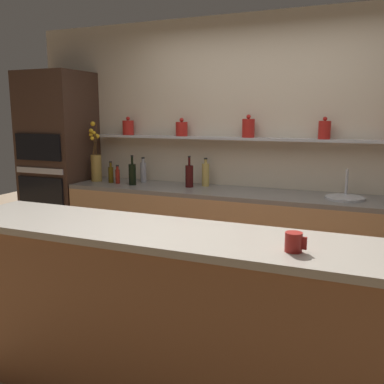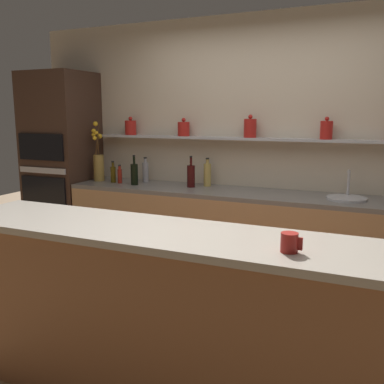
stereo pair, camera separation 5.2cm
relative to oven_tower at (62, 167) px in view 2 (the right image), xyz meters
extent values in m
plane|color=olive|center=(2.25, -1.24, -1.05)|extent=(12.00, 12.00, 0.00)
cube|color=beige|center=(2.25, 0.36, 0.25)|extent=(5.20, 0.10, 2.60)
cube|color=#B7B7BC|center=(2.14, 0.22, 0.36)|extent=(3.44, 0.18, 0.02)
cylinder|color=#AD1E19|center=(0.79, 0.21, 0.45)|extent=(0.12, 0.12, 0.16)
sphere|color=#AD1E19|center=(0.79, 0.21, 0.55)|extent=(0.04, 0.04, 0.04)
cylinder|color=#AD1E19|center=(1.43, 0.21, 0.44)|extent=(0.12, 0.12, 0.14)
sphere|color=#AD1E19|center=(1.43, 0.21, 0.54)|extent=(0.04, 0.04, 0.04)
cylinder|color=#AD1E19|center=(2.14, 0.21, 0.46)|extent=(0.12, 0.12, 0.18)
sphere|color=#AD1E19|center=(2.14, 0.21, 0.57)|extent=(0.04, 0.04, 0.04)
cylinder|color=#AD1E19|center=(2.85, 0.21, 0.45)|extent=(0.11, 0.11, 0.16)
sphere|color=#AD1E19|center=(2.85, 0.21, 0.55)|extent=(0.04, 0.04, 0.04)
cube|color=tan|center=(2.14, 0.00, -0.61)|extent=(3.54, 0.62, 0.88)
cube|color=slate|center=(2.14, 0.00, -0.15)|extent=(3.54, 0.62, 0.04)
cube|color=#99603D|center=(2.25, -1.83, -0.56)|extent=(2.67, 0.55, 0.98)
cube|color=#ADA393|center=(2.25, -1.83, -0.05)|extent=(2.73, 0.61, 0.04)
cube|color=#3D281E|center=(0.00, 0.00, 0.00)|extent=(0.70, 0.62, 2.10)
cube|color=black|center=(0.00, -0.32, -0.27)|extent=(0.59, 0.02, 0.40)
cube|color=black|center=(0.00, -0.32, 0.25)|extent=(0.59, 0.02, 0.28)
cube|color=#B7B7BC|center=(0.00, -0.32, 0.00)|extent=(0.62, 0.02, 0.06)
cylinder|color=olive|center=(0.49, 0.02, 0.01)|extent=(0.11, 0.11, 0.29)
cylinder|color=#4C3319|center=(0.50, 0.00, 0.28)|extent=(0.03, 0.02, 0.24)
sphere|color=yellow|center=(0.52, -0.04, 0.40)|extent=(0.04, 0.04, 0.04)
cylinder|color=#4C3319|center=(0.48, 0.04, 0.26)|extent=(0.02, 0.01, 0.20)
sphere|color=yellow|center=(0.47, 0.08, 0.36)|extent=(0.06, 0.06, 0.06)
cylinder|color=#4C3319|center=(0.47, 0.02, 0.27)|extent=(0.01, 0.06, 0.21)
sphere|color=yellow|center=(0.43, 0.03, 0.37)|extent=(0.04, 0.04, 0.04)
cylinder|color=#4C3319|center=(0.49, 0.01, 0.25)|extent=(0.05, 0.01, 0.18)
sphere|color=yellow|center=(0.49, -0.03, 0.34)|extent=(0.04, 0.04, 0.04)
cylinder|color=#4C3319|center=(0.48, 0.02, 0.32)|extent=(0.04, 0.05, 0.33)
sphere|color=yellow|center=(0.45, 0.04, 0.49)|extent=(0.05, 0.05, 0.05)
cylinder|color=#4C3319|center=(0.49, 0.02, 0.29)|extent=(0.02, 0.07, 0.25)
sphere|color=yellow|center=(0.45, 0.01, 0.42)|extent=(0.05, 0.05, 0.05)
cylinder|color=#B7B7BC|center=(3.07, 0.00, -0.12)|extent=(0.34, 0.34, 0.02)
cylinder|color=#B7B7BC|center=(3.07, 0.13, 0.00)|extent=(0.02, 0.02, 0.22)
cylinder|color=#B7B7BC|center=(3.07, 0.07, 0.11)|extent=(0.02, 0.12, 0.02)
cylinder|color=gray|center=(1.00, 0.15, -0.02)|extent=(0.06, 0.06, 0.21)
cylinder|color=gray|center=(1.00, 0.15, 0.10)|extent=(0.03, 0.03, 0.04)
cylinder|color=black|center=(1.00, 0.15, 0.13)|extent=(0.03, 0.03, 0.01)
cylinder|color=tan|center=(1.71, 0.17, -0.01)|extent=(0.08, 0.08, 0.23)
cylinder|color=tan|center=(1.71, 0.17, 0.12)|extent=(0.03, 0.03, 0.04)
cylinder|color=black|center=(1.71, 0.17, 0.15)|extent=(0.03, 0.03, 0.01)
cylinder|color=#47380A|center=(0.70, -0.02, -0.05)|extent=(0.05, 0.05, 0.17)
cylinder|color=#47380A|center=(0.70, -0.02, 0.06)|extent=(0.03, 0.03, 0.05)
cylinder|color=black|center=(0.70, -0.02, 0.10)|extent=(0.03, 0.03, 0.01)
cylinder|color=black|center=(0.99, -0.06, -0.02)|extent=(0.08, 0.08, 0.22)
cylinder|color=black|center=(0.99, -0.06, 0.13)|extent=(0.02, 0.02, 0.08)
cylinder|color=black|center=(0.99, -0.06, 0.17)|extent=(0.03, 0.03, 0.01)
cylinder|color=maroon|center=(0.79, -0.03, -0.06)|extent=(0.05, 0.05, 0.15)
cylinder|color=maroon|center=(0.79, -0.03, 0.04)|extent=(0.03, 0.03, 0.04)
cylinder|color=black|center=(0.79, -0.03, 0.06)|extent=(0.03, 0.03, 0.01)
cylinder|color=#380C0C|center=(1.59, 0.04, -0.02)|extent=(0.08, 0.08, 0.22)
cylinder|color=#380C0C|center=(1.59, 0.04, 0.13)|extent=(0.02, 0.02, 0.08)
cylinder|color=black|center=(1.59, 0.04, 0.18)|extent=(0.03, 0.03, 0.01)
cylinder|color=maroon|center=(2.95, -1.93, 0.02)|extent=(0.08, 0.08, 0.09)
cube|color=maroon|center=(3.00, -1.93, 0.02)|extent=(0.02, 0.01, 0.06)
camera|label=1|loc=(3.26, -3.85, 0.60)|focal=40.00mm
camera|label=2|loc=(3.31, -3.83, 0.60)|focal=40.00mm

